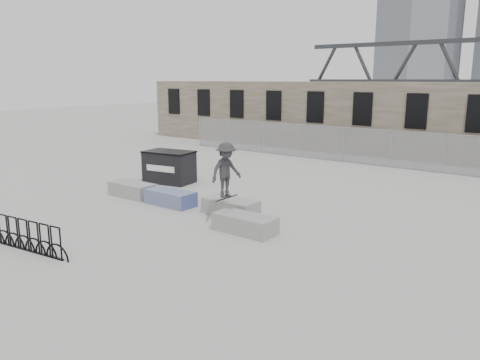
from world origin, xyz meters
name	(u,v)px	position (x,y,z in m)	size (l,w,h in m)	color
ground	(195,209)	(0.00, 0.00, 0.00)	(120.00, 120.00, 0.00)	#A1A19C
stone_wall	(370,118)	(0.00, 16.24, 2.26)	(36.00, 2.58, 4.50)	#655B4A
chainlink_fence	(343,144)	(0.00, 12.50, 1.04)	(22.06, 0.06, 2.02)	gray
planter_far_left	(132,189)	(-3.37, -0.10, 0.30)	(2.00, 0.90, 0.55)	#979794
planter_center_left	(170,197)	(-1.16, -0.10, 0.30)	(2.00, 0.90, 0.55)	navy
planter_center_right	(231,206)	(1.47, 0.26, 0.30)	(2.00, 0.90, 0.55)	#979794
planter_offset	(245,223)	(3.03, -0.99, 0.30)	(2.00, 0.90, 0.55)	#979794
dumpster	(169,167)	(-4.03, 2.66, 0.74)	(2.41, 1.70, 1.46)	black
bike_rack	(24,235)	(-0.93, -5.98, 0.44)	(3.57, 0.50, 0.90)	black
skateboarder	(226,170)	(2.08, -0.73, 1.82)	(0.88, 1.26, 1.99)	#2D2D30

